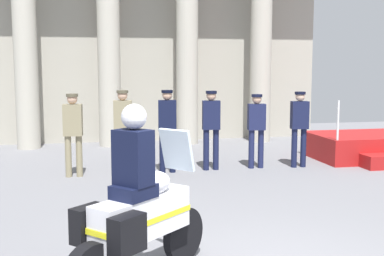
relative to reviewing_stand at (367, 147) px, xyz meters
name	(u,v)px	position (x,y,z in m)	size (l,w,h in m)	color
colonnade_backdrop	(146,30)	(-5.00, 3.94, 3.04)	(10.82, 1.49, 6.23)	#A49F91
reviewing_stand	(367,147)	(0.00, 0.00, 0.00)	(2.59, 2.33, 1.51)	#A51919
officer_in_row_0	(73,128)	(-7.04, -0.60, 0.72)	(0.40, 0.26, 1.72)	#847A5B
officer_in_row_1	(123,125)	(-6.01, -0.52, 0.75)	(0.40, 0.26, 1.78)	#847A5B
officer_in_row_2	(167,124)	(-5.08, -0.57, 0.75)	(0.40, 0.26, 1.78)	black
officer_in_row_3	(211,123)	(-4.09, -0.49, 0.73)	(0.40, 0.26, 1.75)	#141938
officer_in_row_4	(256,125)	(-3.05, -0.50, 0.68)	(0.40, 0.26, 1.66)	#191E42
officer_in_row_5	(299,123)	(-2.07, -0.60, 0.71)	(0.40, 0.26, 1.71)	#141938
motorcycle_with_rider	(137,211)	(-6.24, -6.05, 0.50)	(1.62, 1.50, 1.90)	black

